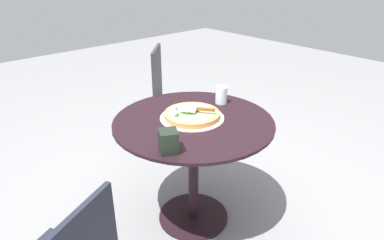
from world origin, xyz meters
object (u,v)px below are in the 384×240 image
(pizza_on_tray, at_px, (192,115))
(patio_chair_far, at_px, (169,94))
(drinking_cup, at_px, (221,95))
(napkin_dispenser, at_px, (168,141))
(pizza_server, at_px, (197,109))
(patio_table, at_px, (193,146))

(pizza_on_tray, relative_size, patio_chair_far, 0.41)
(drinking_cup, relative_size, patio_chair_far, 0.12)
(pizza_on_tray, relative_size, napkin_dispenser, 3.38)
(pizza_server, xyz_separation_m, napkin_dispenser, (-0.36, -0.18, -0.01))
(pizza_on_tray, distance_m, patio_chair_far, 0.97)
(pizza_server, bearing_deg, drinking_cup, 14.49)
(patio_table, bearing_deg, pizza_on_tray, 66.45)
(patio_table, distance_m, pizza_on_tray, 0.19)
(pizza_on_tray, relative_size, drinking_cup, 3.43)
(patio_table, xyz_separation_m, pizza_on_tray, (0.01, 0.03, 0.19))
(pizza_on_tray, xyz_separation_m, pizza_server, (0.01, -0.03, 0.04))
(patio_table, distance_m, napkin_dispenser, 0.45)
(drinking_cup, height_order, napkin_dispenser, napkin_dispenser)
(pizza_server, relative_size, patio_chair_far, 0.21)
(pizza_on_tray, height_order, napkin_dispenser, napkin_dispenser)
(patio_table, relative_size, pizza_on_tray, 2.48)
(napkin_dispenser, bearing_deg, drinking_cup, 140.25)
(napkin_dispenser, height_order, patio_chair_far, patio_chair_far)
(drinking_cup, bearing_deg, pizza_on_tray, -171.74)
(pizza_server, xyz_separation_m, patio_chair_far, (0.46, 0.85, -0.26))
(pizza_server, distance_m, patio_chair_far, 1.00)
(pizza_server, xyz_separation_m, drinking_cup, (0.28, 0.07, -0.01))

